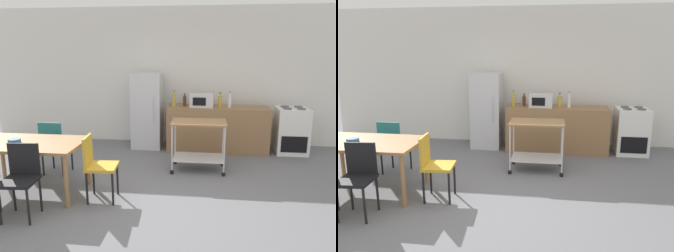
% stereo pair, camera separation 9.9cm
% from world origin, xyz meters
% --- Properties ---
extents(ground_plane, '(12.00, 12.00, 0.00)m').
position_xyz_m(ground_plane, '(0.00, 0.00, 0.00)').
color(ground_plane, slate).
extents(back_wall, '(8.40, 0.12, 2.90)m').
position_xyz_m(back_wall, '(0.00, 3.20, 1.45)').
color(back_wall, silver).
rests_on(back_wall, ground_plane).
extents(kitchen_counter, '(2.00, 0.64, 0.90)m').
position_xyz_m(kitchen_counter, '(0.90, 2.60, 0.45)').
color(kitchen_counter, olive).
rests_on(kitchen_counter, ground_plane).
extents(dining_table, '(1.50, 0.90, 0.75)m').
position_xyz_m(dining_table, '(-1.76, 0.19, 0.67)').
color(dining_table, olive).
rests_on(dining_table, ground_plane).
extents(chair_mustard, '(0.43, 0.43, 0.89)m').
position_xyz_m(chair_mustard, '(-0.75, 0.09, 0.52)').
color(chair_mustard, gold).
rests_on(chair_mustard, ground_plane).
extents(chair_black, '(0.43, 0.43, 0.89)m').
position_xyz_m(chair_black, '(-1.51, -0.45, 0.52)').
color(chair_black, black).
rests_on(chair_black, ground_plane).
extents(chair_teal, '(0.41, 0.41, 0.89)m').
position_xyz_m(chair_teal, '(-1.76, 0.93, 0.52)').
color(chair_teal, '#1E666B').
rests_on(chair_teal, ground_plane).
extents(stove_oven, '(0.60, 0.61, 0.92)m').
position_xyz_m(stove_oven, '(2.35, 2.62, 0.45)').
color(stove_oven, white).
rests_on(stove_oven, ground_plane).
extents(refrigerator, '(0.60, 0.63, 1.55)m').
position_xyz_m(refrigerator, '(-0.55, 2.70, 0.78)').
color(refrigerator, silver).
rests_on(refrigerator, ground_plane).
extents(kitchen_cart, '(0.91, 0.57, 0.85)m').
position_xyz_m(kitchen_cart, '(0.56, 1.40, 0.57)').
color(kitchen_cart, olive).
rests_on(kitchen_cart, ground_plane).
extents(bottle_wine, '(0.06, 0.06, 0.32)m').
position_xyz_m(bottle_wine, '(0.03, 2.51, 1.03)').
color(bottle_wine, gold).
rests_on(bottle_wine, kitchen_counter).
extents(bottle_hot_sauce, '(0.07, 0.07, 0.25)m').
position_xyz_m(bottle_hot_sauce, '(0.23, 2.63, 1.00)').
color(bottle_hot_sauce, '#4C2D19').
rests_on(bottle_hot_sauce, kitchen_counter).
extents(microwave, '(0.46, 0.35, 0.26)m').
position_xyz_m(microwave, '(0.57, 2.56, 1.03)').
color(microwave, silver).
rests_on(microwave, kitchen_counter).
extents(bottle_sparkling_water, '(0.08, 0.08, 0.29)m').
position_xyz_m(bottle_sparkling_water, '(0.94, 2.54, 1.02)').
color(bottle_sparkling_water, gold).
rests_on(bottle_sparkling_water, kitchen_counter).
extents(bottle_soda, '(0.06, 0.06, 0.31)m').
position_xyz_m(bottle_soda, '(1.12, 2.55, 1.03)').
color(bottle_soda, silver).
rests_on(bottle_soda, kitchen_counter).
extents(fruit_bowl, '(0.17, 0.17, 0.05)m').
position_xyz_m(fruit_bowl, '(-1.94, 0.15, 0.78)').
color(fruit_bowl, '#33598C').
rests_on(fruit_bowl, dining_table).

